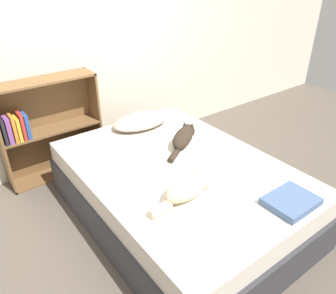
# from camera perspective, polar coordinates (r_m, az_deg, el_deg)

# --- Properties ---
(ground_plane) EXTENTS (8.00, 8.00, 0.00)m
(ground_plane) POSITION_cam_1_polar(r_m,az_deg,el_deg) (2.89, 1.84, -11.66)
(ground_plane) COLOR brown
(wall_back) EXTENTS (8.00, 0.06, 2.50)m
(wall_back) POSITION_cam_1_polar(r_m,az_deg,el_deg) (3.46, -13.34, 17.91)
(wall_back) COLOR silver
(wall_back) RESTS_ON ground_plane
(bed) EXTENTS (1.44, 2.03, 0.50)m
(bed) POSITION_cam_1_polar(r_m,az_deg,el_deg) (2.74, 1.92, -7.75)
(bed) COLOR #333338
(bed) RESTS_ON ground_plane
(pillow) EXTENTS (0.58, 0.37, 0.10)m
(pillow) POSITION_cam_1_polar(r_m,az_deg,el_deg) (3.21, -4.78, 4.61)
(pillow) COLOR #B29E8E
(pillow) RESTS_ON bed
(cat_light) EXTENTS (0.55, 0.22, 0.16)m
(cat_light) POSITION_cam_1_polar(r_m,az_deg,el_deg) (2.24, 3.66, -6.92)
(cat_light) COLOR beige
(cat_light) RESTS_ON bed
(cat_dark) EXTENTS (0.48, 0.36, 0.15)m
(cat_dark) POSITION_cam_1_polar(r_m,az_deg,el_deg) (2.86, 2.74, 1.77)
(cat_dark) COLOR #33281E
(cat_dark) RESTS_ON bed
(bookshelf) EXTENTS (0.94, 0.26, 0.99)m
(bookshelf) POSITION_cam_1_polar(r_m,az_deg,el_deg) (3.37, -20.59, 3.19)
(bookshelf) COLOR brown
(bookshelf) RESTS_ON ground_plane
(blanket_fold) EXTENTS (0.33, 0.26, 0.05)m
(blanket_fold) POSITION_cam_1_polar(r_m,az_deg,el_deg) (2.34, 20.62, -8.85)
(blanket_fold) COLOR #4C668E
(blanket_fold) RESTS_ON bed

